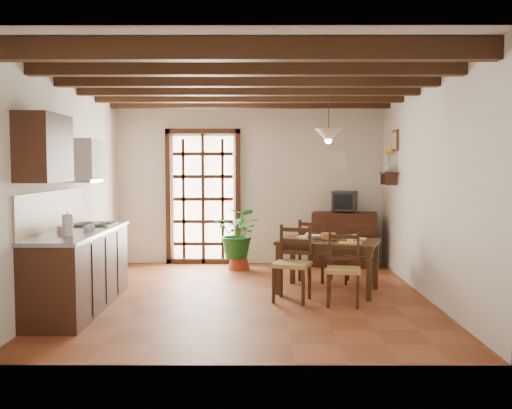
{
  "coord_description": "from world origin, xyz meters",
  "views": [
    {
      "loc": [
        0.13,
        -7.17,
        1.68
      ],
      "look_at": [
        0.1,
        0.4,
        1.15
      ],
      "focal_mm": 40.0,
      "sensor_mm": 36.0,
      "label": 1
    }
  ],
  "objects_px": {
    "chair_far_left": "(315,262)",
    "potted_plant": "(239,234)",
    "dining_table": "(328,247)",
    "sideboard": "(344,239)",
    "pendant_lamp": "(328,134)",
    "kitchen_counter": "(80,268)",
    "crt_tv": "(345,201)",
    "chair_far_right": "(360,264)",
    "chair_near_right": "(343,283)",
    "chair_near_left": "(292,278)"
  },
  "relations": [
    {
      "from": "kitchen_counter",
      "to": "dining_table",
      "type": "height_order",
      "value": "kitchen_counter"
    },
    {
      "from": "chair_far_left",
      "to": "potted_plant",
      "type": "xyz_separation_m",
      "value": [
        -1.14,
        0.88,
        0.29
      ]
    },
    {
      "from": "chair_near_right",
      "to": "chair_far_right",
      "type": "relative_size",
      "value": 0.97
    },
    {
      "from": "chair_near_right",
      "to": "chair_far_left",
      "type": "xyz_separation_m",
      "value": [
        -0.19,
        1.43,
        0.01
      ]
    },
    {
      "from": "dining_table",
      "to": "chair_far_right",
      "type": "bearing_deg",
      "value": 63.83
    },
    {
      "from": "potted_plant",
      "to": "chair_near_left",
      "type": "bearing_deg",
      "value": -70.91
    },
    {
      "from": "kitchen_counter",
      "to": "chair_near_left",
      "type": "height_order",
      "value": "kitchen_counter"
    },
    {
      "from": "chair_far_right",
      "to": "pendant_lamp",
      "type": "distance_m",
      "value": 1.92
    },
    {
      "from": "chair_near_left",
      "to": "crt_tv",
      "type": "relative_size",
      "value": 2.0
    },
    {
      "from": "pendant_lamp",
      "to": "chair_near_left",
      "type": "bearing_deg",
      "value": -129.5
    },
    {
      "from": "kitchen_counter",
      "to": "crt_tv",
      "type": "distance_m",
      "value": 4.55
    },
    {
      "from": "chair_near_right",
      "to": "sideboard",
      "type": "height_order",
      "value": "sideboard"
    },
    {
      "from": "dining_table",
      "to": "crt_tv",
      "type": "distance_m",
      "value": 2.06
    },
    {
      "from": "sideboard",
      "to": "potted_plant",
      "type": "relative_size",
      "value": 0.49
    },
    {
      "from": "dining_table",
      "to": "pendant_lamp",
      "type": "xyz_separation_m",
      "value": [
        0.0,
        0.1,
        1.48
      ]
    },
    {
      "from": "potted_plant",
      "to": "chair_near_right",
      "type": "bearing_deg",
      "value": -60.09
    },
    {
      "from": "sideboard",
      "to": "dining_table",
      "type": "bearing_deg",
      "value": -94.36
    },
    {
      "from": "chair_near_left",
      "to": "chair_near_right",
      "type": "distance_m",
      "value": 0.63
    },
    {
      "from": "sideboard",
      "to": "pendant_lamp",
      "type": "relative_size",
      "value": 1.24
    },
    {
      "from": "potted_plant",
      "to": "pendant_lamp",
      "type": "xyz_separation_m",
      "value": [
        1.24,
        -1.5,
        1.51
      ]
    },
    {
      "from": "chair_near_left",
      "to": "chair_far_left",
      "type": "xyz_separation_m",
      "value": [
        0.41,
        1.23,
        -0.01
      ]
    },
    {
      "from": "kitchen_counter",
      "to": "chair_far_left",
      "type": "height_order",
      "value": "kitchen_counter"
    },
    {
      "from": "pendant_lamp",
      "to": "dining_table",
      "type": "bearing_deg",
      "value": -90.0
    },
    {
      "from": "sideboard",
      "to": "crt_tv",
      "type": "bearing_deg",
      "value": -79.79
    },
    {
      "from": "sideboard",
      "to": "crt_tv",
      "type": "distance_m",
      "value": 0.64
    },
    {
      "from": "chair_far_right",
      "to": "sideboard",
      "type": "bearing_deg",
      "value": -76.1
    },
    {
      "from": "chair_far_right",
      "to": "potted_plant",
      "type": "bearing_deg",
      "value": -18.05
    },
    {
      "from": "potted_plant",
      "to": "pendant_lamp",
      "type": "distance_m",
      "value": 2.46
    },
    {
      "from": "sideboard",
      "to": "crt_tv",
      "type": "relative_size",
      "value": 2.26
    },
    {
      "from": "crt_tv",
      "to": "dining_table",
      "type": "bearing_deg",
      "value": -87.76
    },
    {
      "from": "crt_tv",
      "to": "chair_near_right",
      "type": "bearing_deg",
      "value": -81.96
    },
    {
      "from": "kitchen_counter",
      "to": "chair_near_right",
      "type": "relative_size",
      "value": 2.61
    },
    {
      "from": "kitchen_counter",
      "to": "sideboard",
      "type": "distance_m",
      "value": 4.51
    },
    {
      "from": "sideboard",
      "to": "kitchen_counter",
      "type": "bearing_deg",
      "value": -131.0
    },
    {
      "from": "chair_far_left",
      "to": "potted_plant",
      "type": "bearing_deg",
      "value": -8.9
    },
    {
      "from": "kitchen_counter",
      "to": "crt_tv",
      "type": "xyz_separation_m",
      "value": [
        3.52,
        2.82,
        0.61
      ]
    },
    {
      "from": "sideboard",
      "to": "chair_near_right",
      "type": "bearing_deg",
      "value": -88.58
    },
    {
      "from": "dining_table",
      "to": "crt_tv",
      "type": "height_order",
      "value": "crt_tv"
    },
    {
      "from": "dining_table",
      "to": "chair_near_left",
      "type": "bearing_deg",
      "value": -116.12
    },
    {
      "from": "pendant_lamp",
      "to": "chair_far_left",
      "type": "bearing_deg",
      "value": 99.07
    },
    {
      "from": "dining_table",
      "to": "crt_tv",
      "type": "relative_size",
      "value": 3.15
    },
    {
      "from": "chair_far_left",
      "to": "chair_far_right",
      "type": "xyz_separation_m",
      "value": [
        0.61,
        -0.2,
        -0.0
      ]
    },
    {
      "from": "dining_table",
      "to": "chair_far_right",
      "type": "xyz_separation_m",
      "value": [
        0.51,
        0.51,
        -0.32
      ]
    },
    {
      "from": "dining_table",
      "to": "sideboard",
      "type": "height_order",
      "value": "sideboard"
    },
    {
      "from": "sideboard",
      "to": "pendant_lamp",
      "type": "distance_m",
      "value": 2.51
    },
    {
      "from": "crt_tv",
      "to": "potted_plant",
      "type": "relative_size",
      "value": 0.22
    },
    {
      "from": "chair_near_right",
      "to": "chair_far_left",
      "type": "height_order",
      "value": "chair_far_left"
    },
    {
      "from": "dining_table",
      "to": "crt_tv",
      "type": "xyz_separation_m",
      "value": [
        0.51,
        1.94,
        0.48
      ]
    },
    {
      "from": "chair_near_right",
      "to": "crt_tv",
      "type": "relative_size",
      "value": 1.85
    },
    {
      "from": "chair_near_right",
      "to": "pendant_lamp",
      "type": "distance_m",
      "value": 1.99
    }
  ]
}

